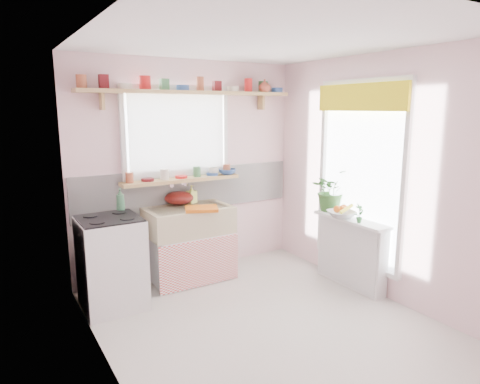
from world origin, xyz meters
TOP-DOWN VIEW (x-y plane):
  - room at (0.66, 0.86)m, footprint 3.20×3.20m
  - sink_unit at (-0.15, 1.29)m, footprint 0.95×0.65m
  - cooker at (-1.10, 1.05)m, footprint 0.58×0.58m
  - radiator_ledge at (1.30, 0.20)m, footprint 0.22×0.95m
  - windowsill at (-0.15, 1.48)m, footprint 1.40×0.22m
  - pine_shelf at (0.00, 1.47)m, footprint 2.52×0.24m
  - shelf_crockery at (-0.04, 1.47)m, footprint 2.47×0.11m
  - sill_crockery at (-0.17, 1.48)m, footprint 1.35×0.11m
  - dish_tray at (-0.08, 1.10)m, footprint 0.43×0.38m
  - colander at (-0.18, 1.50)m, footprint 0.40×0.40m
  - jade_plant at (1.33, 0.60)m, footprint 0.53×0.49m
  - fruit_bowl at (1.21, 0.28)m, footprint 0.37×0.37m
  - herb_pot at (1.21, 0.03)m, footprint 0.12×0.09m
  - soap_bottle_sink at (-0.02, 1.50)m, footprint 0.12×0.12m
  - sill_cup at (0.28, 1.49)m, footprint 0.15×0.15m
  - sill_bowl at (0.44, 1.45)m, footprint 0.27×0.27m
  - shelf_vase at (0.95, 1.41)m, footprint 0.18×0.18m
  - cooker_bottle at (-0.92, 1.27)m, footprint 0.12×0.12m
  - fruit at (1.22, 0.29)m, footprint 0.20×0.14m

SIDE VIEW (x-z plane):
  - radiator_ledge at x=1.30m, z-range 0.01..0.78m
  - sink_unit at x=-0.15m, z-range -0.13..0.99m
  - cooker at x=-1.10m, z-range 0.00..0.92m
  - fruit_bowl at x=1.21m, z-range 0.78..0.85m
  - dish_tray at x=-0.08m, z-range 0.85..0.89m
  - fruit at x=1.22m, z-range 0.82..0.92m
  - herb_pot at x=1.21m, z-range 0.78..0.98m
  - colander at x=-0.18m, z-range 0.85..1.00m
  - soap_bottle_sink at x=-0.02m, z-range 0.85..1.06m
  - jade_plant at x=1.33m, z-range 0.78..1.26m
  - cooker_bottle at x=-0.92m, z-range 0.92..1.15m
  - windowsill at x=-0.15m, z-range 1.12..1.16m
  - sill_bowl at x=0.44m, z-range 1.16..1.23m
  - sill_cup at x=0.28m, z-range 1.16..1.25m
  - sill_crockery at x=-0.17m, z-range 1.16..1.28m
  - room at x=0.66m, z-range -0.23..2.97m
  - pine_shelf at x=0.00m, z-range 2.10..2.14m
  - shelf_crockery at x=-0.04m, z-range 2.13..2.25m
  - shelf_vase at x=0.95m, z-range 2.14..2.29m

